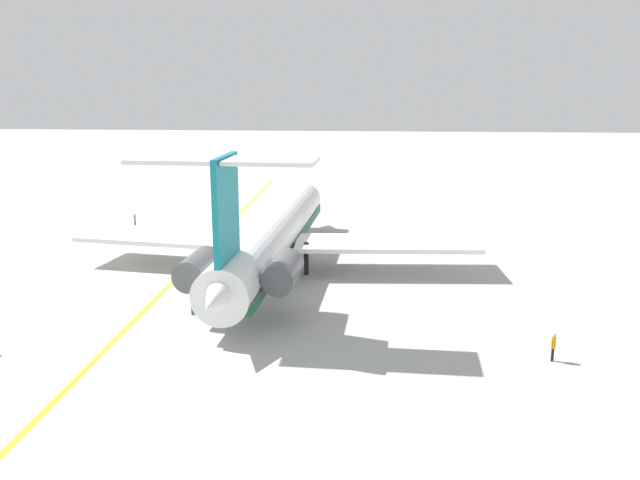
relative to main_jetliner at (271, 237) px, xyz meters
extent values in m
plane|color=#ADADA8|center=(4.41, -6.15, -3.17)|extent=(331.30, 331.30, 0.00)
cylinder|color=white|center=(-1.12, 0.05, -0.05)|extent=(35.25, 5.36, 3.75)
cone|color=white|center=(-18.66, 0.86, -0.05)|extent=(4.06, 3.77, 3.60)
cone|color=white|center=(16.42, -0.76, 0.29)|extent=(5.60, 3.43, 3.18)
cube|color=#195133|center=(-1.12, 0.05, -0.89)|extent=(34.47, 5.40, 0.82)
cube|color=white|center=(-2.35, -9.58, -0.70)|extent=(8.13, 16.31, 0.37)
cube|color=white|center=(-1.45, 9.75, -0.70)|extent=(6.76, 15.92, 0.37)
cylinder|color=#515156|center=(10.82, -3.52, 0.23)|extent=(4.78, 2.39, 2.17)
cube|color=white|center=(10.85, -2.87, 0.23)|extent=(2.86, 1.32, 0.45)
cylinder|color=#515156|center=(11.10, 2.50, 0.23)|extent=(4.78, 2.39, 2.17)
cube|color=white|center=(11.07, 1.85, 0.23)|extent=(2.86, 1.32, 0.45)
cube|color=teal|center=(14.08, -0.65, 5.14)|extent=(5.08, 0.61, 6.63)
cube|color=white|center=(14.33, -3.67, 8.19)|extent=(3.76, 5.62, 0.26)
cube|color=white|center=(14.61, 2.33, 8.19)|extent=(3.76, 5.62, 0.26)
cylinder|color=black|center=(-11.84, 0.55, -1.75)|extent=(0.41, 0.41, 2.84)
cylinder|color=black|center=(-0.09, -3.00, -1.75)|extent=(0.41, 0.41, 2.84)
cylinder|color=black|center=(0.19, 2.99, -1.75)|extent=(0.41, 0.41, 2.84)
cylinder|color=black|center=(16.91, 19.25, -2.76)|extent=(0.10, 0.10, 0.83)
cylinder|color=black|center=(17.02, 19.15, -2.76)|extent=(0.10, 0.10, 0.83)
cylinder|color=orange|center=(16.96, 19.20, -2.01)|extent=(0.28, 0.28, 0.66)
sphere|color=#DBB28E|center=(16.96, 19.20, -1.55)|extent=(0.26, 0.26, 0.26)
cylinder|color=orange|center=(16.83, 19.33, -1.98)|extent=(0.08, 0.08, 0.56)
cylinder|color=orange|center=(17.10, 19.07, -1.98)|extent=(0.08, 0.08, 0.56)
cylinder|color=black|center=(-16.40, -17.80, -2.76)|extent=(0.10, 0.10, 0.82)
cylinder|color=black|center=(-16.29, -17.71, -2.76)|extent=(0.10, 0.10, 0.82)
cylinder|color=gray|center=(-16.34, -17.76, -2.03)|extent=(0.28, 0.28, 0.65)
sphere|color=#DBB28E|center=(-16.34, -17.76, -1.58)|extent=(0.26, 0.26, 0.26)
cylinder|color=gray|center=(-16.48, -17.87, -2.00)|extent=(0.08, 0.08, 0.55)
cylinder|color=gray|center=(-16.20, -17.64, -2.00)|extent=(0.08, 0.08, 0.55)
cone|color=#EA590F|center=(-22.94, -9.75, -2.90)|extent=(0.40, 0.40, 0.55)
cube|color=gold|center=(-1.12, -7.75, -3.17)|extent=(104.94, 0.51, 0.01)
camera|label=1|loc=(54.74, 8.43, 13.02)|focal=37.72mm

